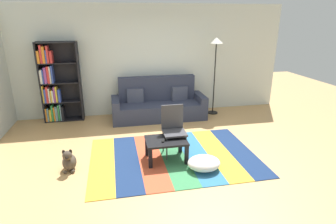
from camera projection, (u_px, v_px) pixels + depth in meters
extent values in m
plane|color=tan|center=(174.00, 155.00, 5.01)|extent=(14.00, 14.00, 0.00)
cube|color=silver|center=(152.00, 60.00, 6.93)|extent=(6.80, 0.10, 2.70)
cube|color=gold|center=(102.00, 164.00, 4.69)|extent=(0.42, 2.04, 0.01)
cube|color=navy|center=(127.00, 161.00, 4.77)|extent=(0.42, 2.04, 0.01)
cube|color=#C64C2D|center=(151.00, 159.00, 4.85)|extent=(0.42, 2.04, 0.01)
cube|color=#387F4C|center=(174.00, 157.00, 4.93)|extent=(0.42, 2.04, 0.01)
cube|color=teal|center=(196.00, 154.00, 5.01)|extent=(0.42, 2.04, 0.01)
cube|color=gold|center=(218.00, 152.00, 5.09)|extent=(0.42, 2.04, 0.01)
cube|color=navy|center=(239.00, 150.00, 5.17)|extent=(0.42, 2.04, 0.01)
cube|color=#2D3347|center=(159.00, 111.00, 6.76)|extent=(1.90, 0.80, 0.40)
cube|color=#2D3347|center=(157.00, 88.00, 6.88)|extent=(1.90, 0.20, 0.60)
cube|color=#2D3347|center=(116.00, 110.00, 6.54)|extent=(0.18, 0.80, 0.56)
cube|color=#2D3347|center=(200.00, 105.00, 6.93)|extent=(0.18, 0.80, 0.56)
cube|color=#42475B|center=(135.00, 96.00, 6.71)|extent=(0.42, 0.19, 0.36)
cube|color=#42475B|center=(179.00, 94.00, 6.92)|extent=(0.42, 0.19, 0.36)
cube|color=black|center=(41.00, 83.00, 6.34)|extent=(0.04, 0.28, 1.87)
cube|color=black|center=(80.00, 82.00, 6.50)|extent=(0.04, 0.28, 1.87)
cube|color=black|center=(62.00, 81.00, 6.54)|extent=(0.90, 0.01, 1.87)
cube|color=black|center=(66.00, 119.00, 6.72)|extent=(0.86, 0.28, 0.02)
cube|color=black|center=(63.00, 101.00, 6.57)|extent=(0.86, 0.28, 0.02)
cube|color=black|center=(61.00, 83.00, 6.42)|extent=(0.86, 0.28, 0.02)
cube|color=black|center=(58.00, 63.00, 6.27)|extent=(0.86, 0.28, 0.02)
cube|color=black|center=(56.00, 42.00, 6.12)|extent=(0.86, 0.28, 0.02)
cube|color=orange|center=(47.00, 114.00, 6.57)|extent=(0.03, 0.22, 0.31)
cube|color=#668C99|center=(49.00, 114.00, 6.55)|extent=(0.03, 0.17, 0.31)
cube|color=gold|center=(51.00, 115.00, 6.57)|extent=(0.05, 0.16, 0.28)
cube|color=green|center=(53.00, 113.00, 6.57)|extent=(0.03, 0.19, 0.38)
cube|color=orange|center=(55.00, 113.00, 6.60)|extent=(0.03, 0.21, 0.33)
cube|color=#668C99|center=(57.00, 113.00, 6.58)|extent=(0.05, 0.16, 0.35)
cube|color=green|center=(59.00, 112.00, 6.59)|extent=(0.03, 0.18, 0.38)
cube|color=#668C99|center=(61.00, 111.00, 6.63)|extent=(0.03, 0.26, 0.40)
cube|color=black|center=(63.00, 113.00, 6.65)|extent=(0.05, 0.25, 0.33)
cube|color=gold|center=(44.00, 94.00, 6.38)|extent=(0.03, 0.16, 0.40)
cube|color=#334CB2|center=(46.00, 95.00, 6.42)|extent=(0.04, 0.20, 0.32)
cube|color=red|center=(48.00, 94.00, 6.44)|extent=(0.05, 0.24, 0.38)
cube|color=silver|center=(50.00, 95.00, 6.44)|extent=(0.03, 0.21, 0.34)
cube|color=gold|center=(52.00, 96.00, 6.46)|extent=(0.03, 0.22, 0.29)
cube|color=silver|center=(53.00, 96.00, 6.45)|extent=(0.03, 0.20, 0.28)
cube|color=purple|center=(55.00, 94.00, 6.44)|extent=(0.04, 0.19, 0.37)
cube|color=gold|center=(57.00, 94.00, 6.46)|extent=(0.04, 0.20, 0.37)
cube|color=#334CB2|center=(60.00, 95.00, 6.46)|extent=(0.05, 0.17, 0.30)
cube|color=silver|center=(41.00, 77.00, 6.25)|extent=(0.05, 0.17, 0.31)
cube|color=#334CB2|center=(44.00, 76.00, 6.29)|extent=(0.03, 0.24, 0.32)
cube|color=purple|center=(46.00, 75.00, 6.26)|extent=(0.05, 0.17, 0.37)
cube|color=red|center=(49.00, 74.00, 6.29)|extent=(0.05, 0.22, 0.39)
cube|color=silver|center=(51.00, 74.00, 6.31)|extent=(0.03, 0.25, 0.39)
cube|color=#334CB2|center=(53.00, 74.00, 6.31)|extent=(0.03, 0.23, 0.40)
cube|color=orange|center=(39.00, 57.00, 6.14)|extent=(0.05, 0.25, 0.28)
cube|color=red|center=(42.00, 54.00, 6.13)|extent=(0.05, 0.24, 0.40)
cube|color=orange|center=(44.00, 55.00, 6.12)|extent=(0.05, 0.19, 0.37)
cube|color=#334CB2|center=(46.00, 57.00, 6.13)|extent=(0.03, 0.16, 0.29)
cube|color=red|center=(48.00, 54.00, 6.13)|extent=(0.04, 0.17, 0.38)
cube|color=red|center=(51.00, 57.00, 6.17)|extent=(0.05, 0.20, 0.27)
cube|color=black|center=(166.00, 141.00, 4.71)|extent=(0.69, 0.53, 0.04)
cube|color=black|center=(150.00, 158.00, 4.51)|extent=(0.06, 0.06, 0.34)
cube|color=black|center=(187.00, 155.00, 4.62)|extent=(0.06, 0.06, 0.34)
cube|color=black|center=(147.00, 146.00, 4.92)|extent=(0.06, 0.06, 0.34)
cube|color=black|center=(180.00, 144.00, 5.04)|extent=(0.06, 0.06, 0.34)
ellipsoid|color=white|center=(204.00, 163.00, 4.49)|extent=(0.54, 0.46, 0.21)
ellipsoid|color=#473D33|center=(69.00, 162.00, 4.49)|extent=(0.22, 0.30, 0.26)
sphere|color=#473D33|center=(67.00, 155.00, 4.34)|extent=(0.15, 0.15, 0.15)
ellipsoid|color=black|center=(67.00, 158.00, 4.29)|extent=(0.06, 0.07, 0.05)
ellipsoid|color=black|center=(64.00, 152.00, 4.33)|extent=(0.05, 0.04, 0.08)
ellipsoid|color=black|center=(71.00, 152.00, 4.35)|extent=(0.05, 0.04, 0.08)
sphere|color=#473D33|center=(65.00, 172.00, 4.39)|extent=(0.06, 0.06, 0.06)
sphere|color=#473D33|center=(73.00, 171.00, 4.41)|extent=(0.06, 0.06, 0.06)
cylinder|color=black|center=(213.00, 113.00, 7.21)|extent=(0.26, 0.26, 0.02)
cylinder|color=black|center=(214.00, 79.00, 6.92)|extent=(0.03, 0.03, 1.76)
cone|color=white|center=(217.00, 40.00, 6.61)|extent=(0.32, 0.32, 0.14)
cube|color=black|center=(164.00, 140.00, 4.66)|extent=(0.10, 0.16, 0.02)
cube|color=#38383D|center=(174.00, 133.00, 4.87)|extent=(0.40, 0.40, 0.03)
cube|color=#38383D|center=(172.00, 116.00, 4.95)|extent=(0.40, 0.03, 0.44)
cylinder|color=#38383D|center=(167.00, 149.00, 4.75)|extent=(0.02, 0.02, 0.42)
cylinder|color=#38383D|center=(186.00, 148.00, 4.81)|extent=(0.02, 0.02, 0.42)
cylinder|color=#38383D|center=(163.00, 141.00, 5.06)|extent=(0.02, 0.02, 0.42)
cylinder|color=#38383D|center=(181.00, 140.00, 5.13)|extent=(0.02, 0.02, 0.42)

